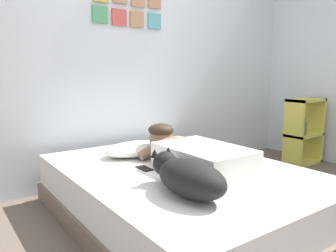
{
  "coord_description": "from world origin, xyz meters",
  "views": [
    {
      "loc": [
        -1.58,
        -1.25,
        1.05
      ],
      "look_at": [
        -0.11,
        0.82,
        0.63
      ],
      "focal_mm": 35.37,
      "sensor_mm": 36.0,
      "label": 1
    }
  ],
  "objects_px": {
    "person_lying": "(190,153)",
    "bed": "(181,194)",
    "bookshelf": "(303,131)",
    "pillow": "(135,149)",
    "cell_phone": "(144,168)",
    "dog": "(187,176)",
    "coffee_cup": "(169,146)"
  },
  "relations": [
    {
      "from": "coffee_cup",
      "to": "pillow",
      "type": "bearing_deg",
      "value": 174.98
    },
    {
      "from": "bed",
      "to": "coffee_cup",
      "type": "bearing_deg",
      "value": 63.66
    },
    {
      "from": "bed",
      "to": "pillow",
      "type": "relative_size",
      "value": 3.81
    },
    {
      "from": "bed",
      "to": "cell_phone",
      "type": "distance_m",
      "value": 0.32
    },
    {
      "from": "person_lying",
      "to": "dog",
      "type": "distance_m",
      "value": 0.51
    },
    {
      "from": "pillow",
      "to": "bookshelf",
      "type": "bearing_deg",
      "value": -3.68
    },
    {
      "from": "person_lying",
      "to": "bookshelf",
      "type": "xyz_separation_m",
      "value": [
        1.99,
        0.39,
        -0.11
      ]
    },
    {
      "from": "person_lying",
      "to": "pillow",
      "type": "bearing_deg",
      "value": 104.54
    },
    {
      "from": "coffee_cup",
      "to": "bookshelf",
      "type": "bearing_deg",
      "value": -3.45
    },
    {
      "from": "person_lying",
      "to": "dog",
      "type": "xyz_separation_m",
      "value": [
        -0.34,
        -0.39,
        -0.0
      ]
    },
    {
      "from": "pillow",
      "to": "dog",
      "type": "distance_m",
      "value": 0.94
    },
    {
      "from": "bed",
      "to": "bookshelf",
      "type": "bearing_deg",
      "value": 9.96
    },
    {
      "from": "coffee_cup",
      "to": "bookshelf",
      "type": "height_order",
      "value": "bookshelf"
    },
    {
      "from": "coffee_cup",
      "to": "person_lying",
      "type": "bearing_deg",
      "value": -109.47
    },
    {
      "from": "dog",
      "to": "cell_phone",
      "type": "bearing_deg",
      "value": 83.67
    },
    {
      "from": "person_lying",
      "to": "coffee_cup",
      "type": "distance_m",
      "value": 0.54
    },
    {
      "from": "pillow",
      "to": "bookshelf",
      "type": "xyz_separation_m",
      "value": [
        2.13,
        -0.14,
        -0.06
      ]
    },
    {
      "from": "person_lying",
      "to": "bookshelf",
      "type": "relative_size",
      "value": 1.23
    },
    {
      "from": "pillow",
      "to": "bed",
      "type": "bearing_deg",
      "value": -80.51
    },
    {
      "from": "person_lying",
      "to": "cell_phone",
      "type": "bearing_deg",
      "value": 149.02
    },
    {
      "from": "pillow",
      "to": "cell_phone",
      "type": "distance_m",
      "value": 0.39
    },
    {
      "from": "pillow",
      "to": "cell_phone",
      "type": "relative_size",
      "value": 3.71
    },
    {
      "from": "bed",
      "to": "coffee_cup",
      "type": "distance_m",
      "value": 0.57
    },
    {
      "from": "bed",
      "to": "pillow",
      "type": "xyz_separation_m",
      "value": [
        -0.08,
        0.5,
        0.25
      ]
    },
    {
      "from": "bed",
      "to": "pillow",
      "type": "bearing_deg",
      "value": 99.49
    },
    {
      "from": "cell_phone",
      "to": "bookshelf",
      "type": "height_order",
      "value": "bookshelf"
    },
    {
      "from": "person_lying",
      "to": "dog",
      "type": "relative_size",
      "value": 1.6
    },
    {
      "from": "dog",
      "to": "bed",
      "type": "bearing_deg",
      "value": 56.14
    },
    {
      "from": "bed",
      "to": "bookshelf",
      "type": "relative_size",
      "value": 2.64
    },
    {
      "from": "person_lying",
      "to": "bed",
      "type": "bearing_deg",
      "value": 148.43
    },
    {
      "from": "coffee_cup",
      "to": "cell_phone",
      "type": "height_order",
      "value": "coffee_cup"
    },
    {
      "from": "person_lying",
      "to": "cell_phone",
      "type": "distance_m",
      "value": 0.34
    }
  ]
}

